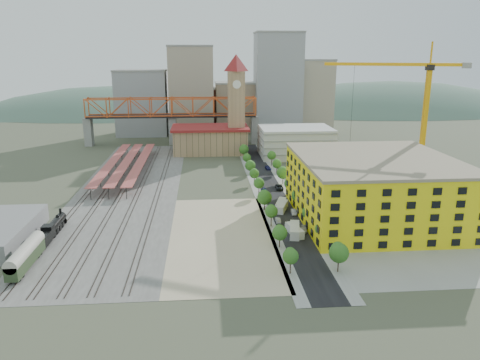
{
  "coord_description": "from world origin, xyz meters",
  "views": [
    {
      "loc": [
        -8.44,
        -150.25,
        48.03
      ],
      "look_at": [
        2.71,
        -9.93,
        10.0
      ],
      "focal_mm": 35.0,
      "sensor_mm": 36.0,
      "label": 1
    }
  ],
  "objects": [
    {
      "name": "dirt_lot",
      "position": [
        -4.0,
        -31.5,
        0.03
      ],
      "size": [
        28.0,
        67.0,
        0.06
      ],
      "primitive_type": "cube",
      "color": "tan",
      "rests_on": "ground"
    },
    {
      "name": "truss_bridge",
      "position": [
        -25.0,
        105.0,
        18.86
      ],
      "size": [
        94.0,
        9.6,
        25.6
      ],
      "color": "gray",
      "rests_on": "ground"
    },
    {
      "name": "car_5",
      "position": [
        19.0,
        -15.04,
        0.74
      ],
      "size": [
        1.91,
        4.6,
        1.48
      ],
      "primitive_type": "imported",
      "rotation": [
        0.0,
        0.0,
        -0.08
      ],
      "color": "#A8A8AE",
      "rests_on": "ground"
    },
    {
      "name": "distant_hills",
      "position": [
        45.28,
        260.0,
        -79.54
      ],
      "size": [
        647.0,
        264.0,
        227.0
      ],
      "color": "#4C6B59",
      "rests_on": "ground"
    },
    {
      "name": "site_trailer_c",
      "position": [
        16.0,
        -11.13,
        1.21
      ],
      "size": [
        5.19,
        9.08,
        2.41
      ],
      "primitive_type": "cube",
      "rotation": [
        0.0,
        0.0,
        -0.35
      ],
      "color": "silver",
      "rests_on": "ground"
    },
    {
      "name": "car_6",
      "position": [
        19.0,
        12.69,
        0.79
      ],
      "size": [
        2.85,
        5.79,
        1.58
      ],
      "primitive_type": "imported",
      "rotation": [
        0.0,
        0.0,
        -0.04
      ],
      "color": "black",
      "rests_on": "ground"
    },
    {
      "name": "car_3",
      "position": [
        13.0,
        8.75,
        0.72
      ],
      "size": [
        2.52,
        5.12,
        1.43
      ],
      "primitive_type": "imported",
      "rotation": [
        0.0,
        0.0,
        0.11
      ],
      "color": "navy",
      "rests_on": "ground"
    },
    {
      "name": "car_2",
      "position": [
        13.0,
        -12.15,
        0.76
      ],
      "size": [
        3.01,
        5.65,
        1.51
      ],
      "primitive_type": "imported",
      "rotation": [
        0.0,
        0.0,
        -0.09
      ],
      "color": "black",
      "rests_on": "ground"
    },
    {
      "name": "tower_crane",
      "position": [
        66.19,
        9.34,
        32.15
      ],
      "size": [
        45.06,
        21.97,
        52.11
      ],
      "color": "#FAA810",
      "rests_on": "ground"
    },
    {
      "name": "sidewalk_west",
      "position": [
        10.5,
        15.0,
        0.02
      ],
      "size": [
        3.0,
        170.0,
        0.04
      ],
      "primitive_type": "cube",
      "color": "gray",
      "rests_on": "ground"
    },
    {
      "name": "street_trees",
      "position": [
        16.0,
        5.0,
        0.0
      ],
      "size": [
        15.4,
        124.4,
        8.0
      ],
      "color": "#2C5A1B",
      "rests_on": "ground"
    },
    {
      "name": "car_7",
      "position": [
        19.0,
        43.39,
        0.68
      ],
      "size": [
        2.45,
        4.89,
        1.36
      ],
      "primitive_type": "imported",
      "rotation": [
        0.0,
        0.0,
        0.12
      ],
      "color": "navy",
      "rests_on": "ground"
    },
    {
      "name": "platform_canopies",
      "position": [
        -41.0,
        45.0,
        3.99
      ],
      "size": [
        16.0,
        80.0,
        4.12
      ],
      "color": "#BF4950",
      "rests_on": "ground"
    },
    {
      "name": "parking_garage",
      "position": [
        36.0,
        70.0,
        7.0
      ],
      "size": [
        34.0,
        26.0,
        14.0
      ],
      "primitive_type": "cube",
      "color": "silver",
      "rests_on": "ground"
    },
    {
      "name": "coach",
      "position": [
        -50.0,
        -46.99,
        3.04
      ],
      "size": [
        3.13,
        18.2,
        5.71
      ],
      "color": "#273B20",
      "rests_on": "ground"
    },
    {
      "name": "car_4",
      "position": [
        19.0,
        -29.62,
        0.79
      ],
      "size": [
        2.64,
        4.91,
        1.59
      ],
      "primitive_type": "imported",
      "rotation": [
        0.0,
        0.0,
        -0.17
      ],
      "color": "silver",
      "rests_on": "ground"
    },
    {
      "name": "station_hall",
      "position": [
        -5.0,
        82.0,
        6.67
      ],
      "size": [
        38.0,
        24.0,
        13.1
      ],
      "color": "tan",
      "rests_on": "ground"
    },
    {
      "name": "rail_tracks",
      "position": [
        -37.8,
        17.5,
        0.15
      ],
      "size": [
        26.56,
        160.0,
        0.18
      ],
      "color": "#382B23",
      "rests_on": "ground"
    },
    {
      "name": "street_asphalt",
      "position": [
        16.0,
        15.0,
        0.03
      ],
      "size": [
        12.0,
        170.0,
        0.06
      ],
      "primitive_type": "cube",
      "color": "black",
      "rests_on": "ground"
    },
    {
      "name": "car_1",
      "position": [
        13.0,
        -21.92,
        0.65
      ],
      "size": [
        1.51,
        3.99,
        1.3
      ],
      "primitive_type": "imported",
      "rotation": [
        0.0,
        0.0,
        -0.04
      ],
      "color": "#A6A6AB",
      "rests_on": "ground"
    },
    {
      "name": "clock_tower",
      "position": [
        8.0,
        79.99,
        28.7
      ],
      "size": [
        12.0,
        12.0,
        52.0
      ],
      "color": "tan",
      "rests_on": "ground"
    },
    {
      "name": "site_trailer_b",
      "position": [
        16.0,
        -31.79,
        1.31
      ],
      "size": [
        4.32,
        9.91,
        2.63
      ],
      "primitive_type": "cube",
      "rotation": [
        0.0,
        0.0,
        -0.19
      ],
      "color": "silver",
      "rests_on": "ground"
    },
    {
      "name": "sidewalk_east",
      "position": [
        21.5,
        15.0,
        0.02
      ],
      "size": [
        3.0,
        170.0,
        0.04
      ],
      "primitive_type": "cube",
      "color": "gray",
      "rests_on": "ground"
    },
    {
      "name": "site_trailer_a",
      "position": [
        16.0,
        -31.68,
        1.18
      ],
      "size": [
        4.0,
        8.88,
        2.35
      ],
      "primitive_type": "cube",
      "rotation": [
        0.0,
        0.0,
        0.21
      ],
      "color": "silver",
      "rests_on": "ground"
    },
    {
      "name": "ballast_strip",
      "position": [
        -36.0,
        17.5,
        0.03
      ],
      "size": [
        36.0,
        165.0,
        0.06
      ],
      "primitive_type": "cube",
      "color": "#605E59",
      "rests_on": "ground"
    },
    {
      "name": "car_0",
      "position": [
        13.0,
        -45.29,
        0.69
      ],
      "size": [
        1.8,
        4.14,
        1.39
      ],
      "primitive_type": "imported",
      "rotation": [
        0.0,
        0.0,
        0.04
      ],
      "color": "silver",
      "rests_on": "ground"
    },
    {
      "name": "skyline",
      "position": [
        7.47,
        142.31,
        22.81
      ],
      "size": [
        133.0,
        46.0,
        60.0
      ],
      "color": "#9EA0A3",
      "rests_on": "ground"
    },
    {
      "name": "locomotive",
      "position": [
        -50.0,
        -27.27,
        2.04
      ],
      "size": [
        2.83,
        21.84,
        5.46
      ],
      "color": "black",
      "rests_on": "ground"
    },
    {
      "name": "site_trailer_d",
      "position": [
        16.0,
        -8.78,
        1.23
      ],
      "size": [
        5.03,
        9.31,
        2.47
      ],
      "primitive_type": "cube",
      "rotation": [
        0.0,
        0.0,
        -0.31
      ],
      "color": "silver",
      "rests_on": "ground"
    },
    {
      "name": "ground",
      "position": [
        0.0,
        0.0,
        0.0
      ],
      "size": [
        400.0,
        400.0,
        0.0
      ],
      "primitive_type": "plane",
      "color": "#474C38",
      "rests_on": "ground"
    },
    {
      "name": "construction_pad",
      "position": [
        45.0,
        -20.0,
        0.03
      ],
      "size": [
        50.0,
        90.0,
        0.06
      ],
      "primitive_type": "cube",
      "color": "gray",
      "rests_on": "ground"
    },
    {
      "name": "construction_building",
      "position": [
        42.0,
        -20.0,
        9.41
      ],
      "size": [
        44.6,
        50.6,
        18.8
      ],
      "color": "yellow",
      "rests_on": "ground"
    }
  ]
}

